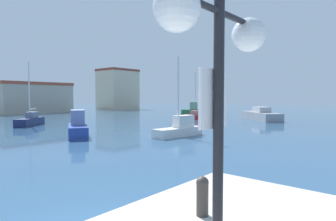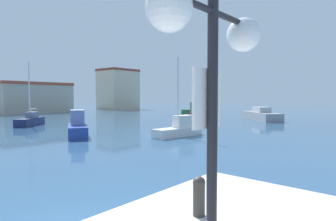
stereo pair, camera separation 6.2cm
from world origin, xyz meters
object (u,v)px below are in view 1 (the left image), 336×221
object	(u,v)px
motorboat_red_inner_mooring	(198,116)
sailboat_white_distant_east	(179,128)
lamppost	(219,41)
sailboat_navy_outer_mooring	(30,120)
motorboat_blue_far_left	(78,127)
motorboat_grey_far_right	(261,115)
sailboat_green_distant_north	(195,111)
mooring_bollard	(202,194)

from	to	relation	value
motorboat_red_inner_mooring	sailboat_white_distant_east	size ratio (longest dim) A/B	0.74
lamppost	sailboat_navy_outer_mooring	world-z (taller)	sailboat_navy_outer_mooring
lamppost	sailboat_navy_outer_mooring	bearing A→B (deg)	69.62
motorboat_blue_far_left	motorboat_red_inner_mooring	world-z (taller)	motorboat_blue_far_left
motorboat_grey_far_right	motorboat_blue_far_left	bearing A→B (deg)	169.95
lamppost	motorboat_blue_far_left	world-z (taller)	lamppost
lamppost	sailboat_navy_outer_mooring	size ratio (longest dim) A/B	0.61
motorboat_blue_far_left	sailboat_navy_outer_mooring	distance (m)	10.67
motorboat_blue_far_left	sailboat_navy_outer_mooring	xyz separation A→B (m)	(1.16, 10.61, -0.15)
sailboat_green_distant_north	sailboat_navy_outer_mooring	distance (m)	24.02
lamppost	motorboat_red_inner_mooring	world-z (taller)	lamppost
motorboat_red_inner_mooring	sailboat_white_distant_east	distance (m)	15.67
motorboat_blue_far_left	motorboat_grey_far_right	bearing A→B (deg)	-10.05
sailboat_green_distant_north	motorboat_red_inner_mooring	bearing A→B (deg)	-141.92
sailboat_green_distant_north	sailboat_navy_outer_mooring	world-z (taller)	sailboat_green_distant_north
motorboat_red_inner_mooring	sailboat_green_distant_north	bearing A→B (deg)	38.08
lamppost	mooring_bollard	world-z (taller)	lamppost
sailboat_navy_outer_mooring	lamppost	bearing A→B (deg)	-110.38
motorboat_red_inner_mooring	motorboat_grey_far_right	distance (m)	7.82
sailboat_navy_outer_mooring	motorboat_red_inner_mooring	distance (m)	19.32
motorboat_blue_far_left	motorboat_grey_far_right	xyz separation A→B (m)	(23.19, -4.11, -0.10)
mooring_bollard	motorboat_grey_far_right	world-z (taller)	mooring_bollard
motorboat_red_inner_mooring	sailboat_white_distant_east	xyz separation A→B (m)	(-13.60, -7.78, 0.17)
lamppost	motorboat_blue_far_left	size ratio (longest dim) A/B	0.92
sailboat_white_distant_east	motorboat_red_inner_mooring	bearing A→B (deg)	29.79
motorboat_red_inner_mooring	motorboat_grey_far_right	world-z (taller)	motorboat_grey_far_right
sailboat_green_distant_north	motorboat_blue_far_left	xyz separation A→B (m)	(-24.94, -7.18, -0.04)
lamppost	sailboat_green_distant_north	size ratio (longest dim) A/B	0.58
lamppost	motorboat_red_inner_mooring	xyz separation A→B (m)	(27.76, 19.49, -3.03)
sailboat_navy_outer_mooring	motorboat_grey_far_right	bearing A→B (deg)	-33.75
lamppost	sailboat_green_distant_north	bearing A→B (deg)	35.65
mooring_bollard	motorboat_red_inner_mooring	bearing A→B (deg)	34.89
mooring_bollard	motorboat_red_inner_mooring	world-z (taller)	mooring_bollard
mooring_bollard	sailboat_green_distant_north	distance (m)	40.28
mooring_bollard	motorboat_blue_far_left	bearing A→B (deg)	64.21
motorboat_blue_far_left	motorboat_grey_far_right	world-z (taller)	motorboat_blue_far_left
sailboat_green_distant_north	sailboat_navy_outer_mooring	size ratio (longest dim) A/B	1.04
motorboat_blue_far_left	mooring_bollard	bearing A→B (deg)	-115.79
sailboat_navy_outer_mooring	sailboat_white_distant_east	xyz separation A→B (m)	(3.79, -16.21, 0.03)
lamppost	sailboat_green_distant_north	xyz separation A→B (m)	(34.14, 24.49, -2.70)
motorboat_grey_far_right	sailboat_navy_outer_mooring	bearing A→B (deg)	146.25
sailboat_green_distant_north	sailboat_white_distant_east	size ratio (longest dim) A/B	1.15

